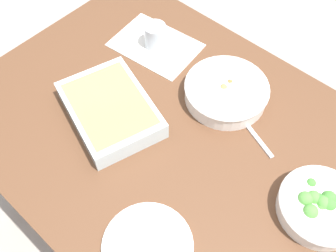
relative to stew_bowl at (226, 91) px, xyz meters
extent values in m
plane|color=#9E9389|center=(-0.06, -0.19, -0.77)|extent=(6.00, 6.00, 0.00)
cube|color=brown|center=(-0.06, -0.19, -0.05)|extent=(1.20, 0.90, 0.04)
cylinder|color=brown|center=(-0.60, 0.20, -0.42)|extent=(0.06, 0.06, 0.70)
cube|color=silver|center=(-0.31, 0.02, -0.03)|extent=(0.30, 0.23, 0.00)
cylinder|color=white|center=(0.00, 0.00, 0.00)|extent=(0.25, 0.25, 0.05)
torus|color=white|center=(0.00, 0.00, 0.02)|extent=(0.25, 0.25, 0.01)
cylinder|color=#B2844C|center=(0.00, 0.00, 0.00)|extent=(0.20, 0.20, 0.03)
sphere|color=silver|center=(0.02, -0.04, 0.01)|extent=(0.01, 0.01, 0.01)
sphere|color=#C66633|center=(-0.01, 0.02, 0.02)|extent=(0.02, 0.02, 0.02)
sphere|color=silver|center=(0.01, 0.01, 0.02)|extent=(0.02, 0.02, 0.02)
sphere|color=#B2844C|center=(-0.01, -0.01, 0.02)|extent=(0.02, 0.02, 0.02)
sphere|color=#B2844C|center=(-0.02, -0.01, 0.01)|extent=(0.01, 0.01, 0.01)
sphere|color=#B2844C|center=(0.05, 0.02, 0.02)|extent=(0.01, 0.01, 0.01)
cylinder|color=white|center=(0.39, -0.14, -0.01)|extent=(0.21, 0.21, 0.05)
torus|color=white|center=(0.39, -0.14, 0.01)|extent=(0.21, 0.21, 0.01)
cylinder|color=#8CB272|center=(0.39, -0.14, 0.00)|extent=(0.17, 0.17, 0.02)
sphere|color=#569E42|center=(0.38, -0.17, 0.02)|extent=(0.04, 0.04, 0.04)
sphere|color=#478C38|center=(0.41, -0.13, 0.02)|extent=(0.04, 0.04, 0.04)
sphere|color=#569E42|center=(0.36, -0.15, 0.02)|extent=(0.04, 0.04, 0.04)
sphere|color=#478C38|center=(0.40, -0.11, 0.02)|extent=(0.04, 0.04, 0.04)
sphere|color=#569E42|center=(0.40, -0.14, 0.01)|extent=(0.02, 0.02, 0.02)
sphere|color=#3D7A33|center=(0.38, -0.13, 0.01)|extent=(0.03, 0.03, 0.03)
sphere|color=#569E42|center=(0.37, -0.14, 0.02)|extent=(0.04, 0.04, 0.04)
sphere|color=#478C38|center=(0.35, -0.11, 0.01)|extent=(0.03, 0.03, 0.03)
sphere|color=#569E42|center=(0.39, -0.13, 0.02)|extent=(0.04, 0.04, 0.04)
cube|color=silver|center=(-0.21, -0.28, 0.00)|extent=(0.35, 0.30, 0.06)
cube|color=#DBAD56|center=(-0.21, -0.28, 0.01)|extent=(0.31, 0.27, 0.04)
cylinder|color=#B2BCC6|center=(-0.31, 0.02, 0.01)|extent=(0.07, 0.07, 0.08)
cylinder|color=black|center=(-0.31, 0.02, 0.00)|extent=(0.06, 0.06, 0.05)
cylinder|color=white|center=(0.14, -0.49, -0.03)|extent=(0.22, 0.22, 0.01)
cube|color=silver|center=(0.16, -0.06, -0.03)|extent=(0.14, 0.06, 0.01)
ellipsoid|color=silver|center=(0.08, -0.03, -0.03)|extent=(0.05, 0.04, 0.01)
camera|label=1|loc=(0.36, -0.66, 0.89)|focal=41.01mm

